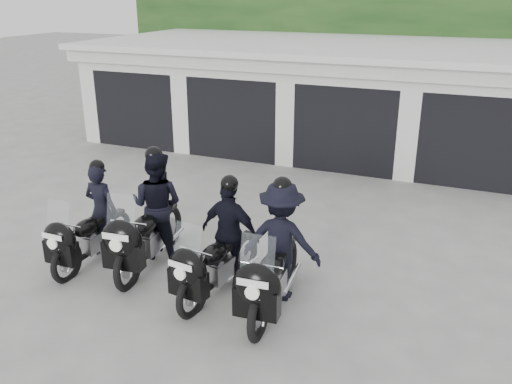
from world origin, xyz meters
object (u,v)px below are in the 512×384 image
at_px(police_bike_a, 92,223).
at_px(police_bike_d, 278,251).
at_px(police_bike_c, 224,242).
at_px(police_bike_b, 152,214).

distance_m(police_bike_a, police_bike_d, 3.37).
relative_size(police_bike_a, police_bike_c, 0.96).
distance_m(police_bike_a, police_bike_c, 2.47).
bearing_deg(police_bike_d, police_bike_a, 175.40).
height_order(police_bike_b, police_bike_d, police_bike_b).
xyz_separation_m(police_bike_b, police_bike_c, (1.52, -0.37, -0.07)).
xyz_separation_m(police_bike_b, police_bike_d, (2.42, -0.43, -0.02)).
xyz_separation_m(police_bike_a, police_bike_b, (0.95, 0.40, 0.15)).
relative_size(police_bike_a, police_bike_d, 0.90).
bearing_deg(police_bike_c, police_bike_d, 4.26).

